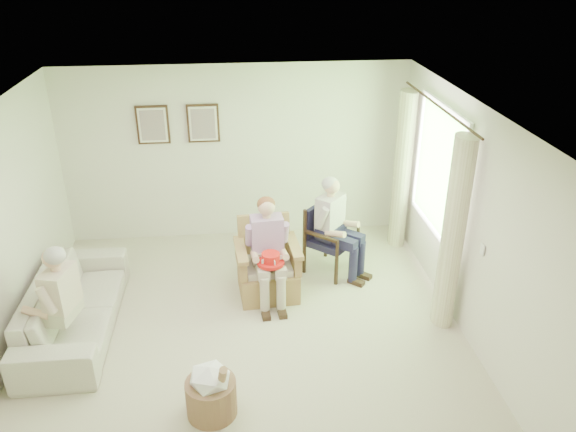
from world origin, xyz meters
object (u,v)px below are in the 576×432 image
(person_sofa, at_px, (57,298))
(person_wicker, at_px, (268,244))
(wicker_armchair, at_px, (268,271))
(person_dark, at_px, (333,221))
(hatbox, at_px, (211,390))
(sofa, at_px, (74,305))
(wood_armchair, at_px, (330,234))
(red_hat, at_px, (271,260))

(person_sofa, bearing_deg, person_wicker, 126.02)
(wicker_armchair, height_order, person_dark, person_dark)
(hatbox, bearing_deg, sofa, 136.77)
(person_wicker, bearing_deg, person_sofa, -162.45)
(sofa, xyz_separation_m, hatbox, (1.58, -1.49, -0.05))
(sofa, distance_m, person_sofa, 0.64)
(person_dark, height_order, hatbox, person_dark)
(wicker_armchair, distance_m, person_sofa, 2.53)
(person_dark, relative_size, person_sofa, 1.03)
(wood_armchair, distance_m, red_hat, 1.24)
(person_dark, distance_m, hatbox, 2.93)
(wood_armchair, bearing_deg, wicker_armchair, 162.30)
(wood_armchair, relative_size, person_sofa, 0.71)
(sofa, bearing_deg, red_hat, -84.69)
(wicker_armchair, height_order, wood_armchair, wicker_armchair)
(wicker_armchair, xyz_separation_m, hatbox, (-0.68, -2.04, -0.03))
(person_wicker, distance_m, person_dark, 1.03)
(wicker_armchair, xyz_separation_m, wood_armchair, (0.90, 0.52, 0.20))
(sofa, height_order, person_wicker, person_wicker)
(wicker_armchair, distance_m, person_dark, 1.08)
(person_dark, height_order, person_sofa, person_dark)
(wood_armchair, relative_size, sofa, 0.41)
(person_dark, xyz_separation_m, person_sofa, (-3.17, -1.40, -0.03))
(person_sofa, xyz_separation_m, hatbox, (1.58, -1.01, -0.47))
(wicker_armchair, xyz_separation_m, person_sofa, (-2.27, -1.03, 0.44))
(person_dark, bearing_deg, wicker_armchair, 154.50)
(sofa, xyz_separation_m, red_hat, (2.28, 0.21, 0.34))
(person_wicker, bearing_deg, wicker_armchair, 85.89)
(sofa, relative_size, red_hat, 6.72)
(wicker_armchair, relative_size, hatbox, 1.36)
(person_dark, bearing_deg, red_hat, 170.86)
(person_sofa, height_order, red_hat, person_sofa)
(wicker_armchair, distance_m, red_hat, 0.49)
(wood_armchair, bearing_deg, person_wicker, 168.04)
(sofa, xyz_separation_m, person_dark, (3.17, 0.92, 0.45))
(red_hat, bearing_deg, person_sofa, -163.15)
(person_sofa, xyz_separation_m, red_hat, (2.28, 0.69, -0.08))
(wicker_armchair, bearing_deg, sofa, -170.49)
(sofa, bearing_deg, person_wicker, -79.49)
(person_sofa, bearing_deg, hatbox, 71.86)
(person_wicker, xyz_separation_m, person_sofa, (-2.27, -0.90, -0.02))
(wood_armchair, distance_m, person_wicker, 1.14)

